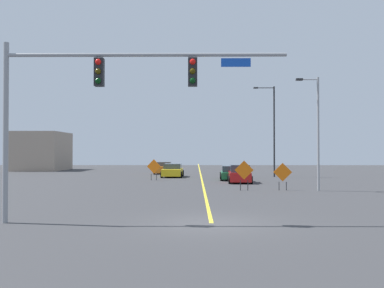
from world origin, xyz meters
TOP-DOWN VIEW (x-y plane):
  - ground at (0.00, 0.00)m, footprint 128.47×128.47m
  - road_centre_stripe at (0.00, 35.68)m, footprint 0.16×71.37m
  - traffic_signal_assembly at (-4.20, -0.01)m, footprint 10.54×0.44m
  - street_lamp_mid_left at (7.55, 12.63)m, footprint 1.55×0.24m
  - street_lamp_far_right at (7.38, 27.62)m, footprint 2.20×0.24m
  - construction_sign_median_far at (2.70, 12.82)m, footprint 1.28×0.23m
  - construction_sign_right_shoulder at (-4.39, 22.65)m, footprint 1.29×0.35m
  - construction_sign_right_lane at (5.35, 13.03)m, footprint 1.27×0.10m
  - car_orange_distant at (-4.35, 33.81)m, footprint 2.20×4.05m
  - car_green_mid at (2.75, 23.41)m, footprint 2.28×4.53m
  - car_yellow_near at (-2.94, 27.60)m, footprint 2.25×4.12m
  - car_red_passing at (3.13, 19.88)m, footprint 2.11×4.11m
  - car_silver_approaching at (3.39, 28.44)m, footprint 2.06×4.55m
  - roadside_building_west at (-21.95, 42.64)m, footprint 6.08×8.08m

SIDE VIEW (x-z plane):
  - ground at x=0.00m, z-range 0.00..0.00m
  - road_centre_stripe at x=0.00m, z-range 0.00..0.01m
  - car_silver_approaching at x=3.39m, z-range -0.03..1.15m
  - car_green_mid at x=2.75m, z-range -0.02..1.29m
  - car_orange_distant at x=-4.35m, z-range -0.05..1.34m
  - car_yellow_near at x=-2.94m, z-range -0.03..1.33m
  - car_red_passing at x=3.13m, z-range -0.04..1.48m
  - construction_sign_right_lane at x=5.35m, z-range 0.22..2.09m
  - construction_sign_right_shoulder at x=-4.39m, z-range 0.23..2.15m
  - construction_sign_median_far at x=2.70m, z-range 0.27..2.29m
  - roadside_building_west at x=-21.95m, z-range 0.00..5.30m
  - street_lamp_mid_left at x=7.55m, z-range 0.38..8.02m
  - traffic_signal_assembly at x=-4.20m, z-range 1.64..8.36m
  - street_lamp_far_right at x=7.38m, z-range 0.46..9.81m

